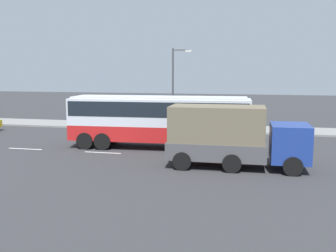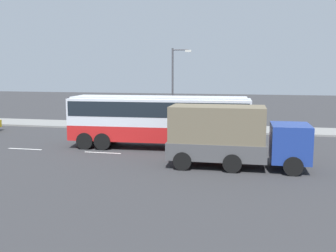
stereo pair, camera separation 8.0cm
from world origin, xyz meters
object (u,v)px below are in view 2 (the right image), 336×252
(coach_bus, at_px, (159,116))
(pedestrian_near_curb, at_px, (155,117))
(street_lamp, at_px, (175,83))
(cargo_truck, at_px, (232,135))
(pedestrian_at_crossing, at_px, (116,117))

(coach_bus, xyz_separation_m, pedestrian_near_curb, (-2.39, 8.20, -1.05))
(pedestrian_near_curb, height_order, street_lamp, street_lamp)
(coach_bus, distance_m, cargo_truck, 6.51)
(coach_bus, relative_size, pedestrian_near_curb, 7.42)
(pedestrian_near_curb, height_order, pedestrian_at_crossing, pedestrian_near_curb)
(pedestrian_near_curb, relative_size, street_lamp, 0.24)
(pedestrian_near_curb, bearing_deg, coach_bus, -79.69)
(coach_bus, height_order, cargo_truck, coach_bus)
(coach_bus, bearing_deg, pedestrian_at_crossing, 124.14)
(coach_bus, distance_m, pedestrian_near_curb, 8.60)
(coach_bus, distance_m, street_lamp, 7.62)
(coach_bus, xyz_separation_m, pedestrian_at_crossing, (-5.74, 7.63, -1.11))
(pedestrian_at_crossing, bearing_deg, cargo_truck, 106.47)
(pedestrian_at_crossing, bearing_deg, coach_bus, 101.06)
(coach_bus, bearing_deg, cargo_truck, -42.48)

